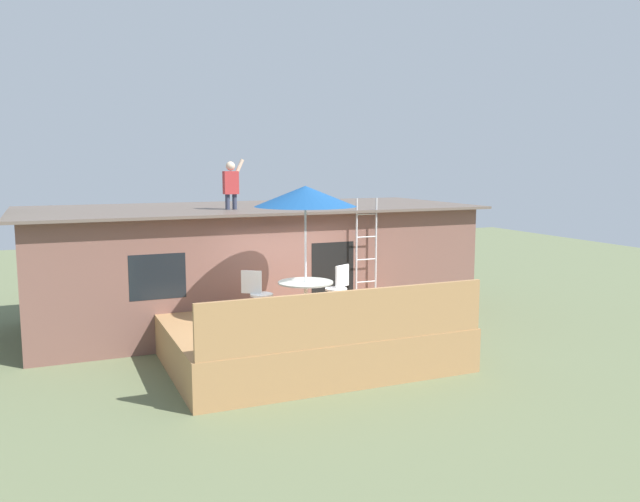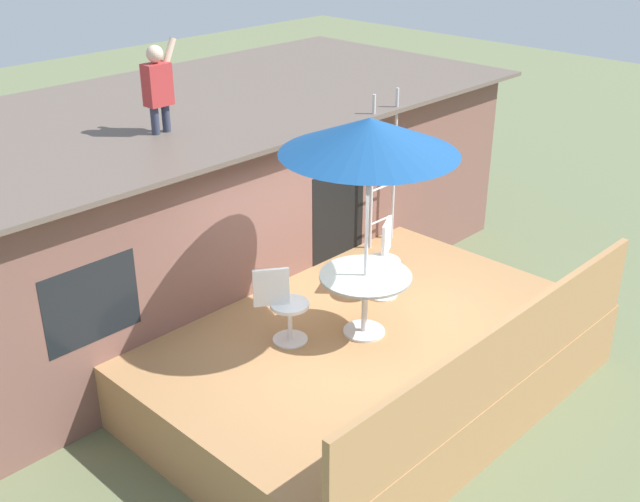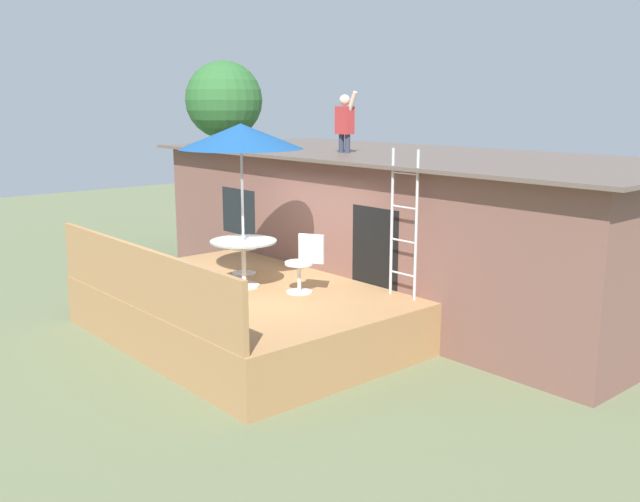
{
  "view_description": "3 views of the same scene",
  "coord_description": "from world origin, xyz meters",
  "px_view_note": "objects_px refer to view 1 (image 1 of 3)",
  "views": [
    {
      "loc": [
        -4.49,
        -11.06,
        3.74
      ],
      "look_at": [
        0.51,
        0.62,
        2.02
      ],
      "focal_mm": 36.17,
      "sensor_mm": 36.0,
      "label": 1
    },
    {
      "loc": [
        -5.94,
        -5.02,
        5.53
      ],
      "look_at": [
        0.38,
        1.12,
        1.32
      ],
      "focal_mm": 43.81,
      "sensor_mm": 36.0,
      "label": 2
    },
    {
      "loc": [
        8.79,
        -6.11,
        3.64
      ],
      "look_at": [
        0.5,
        1.1,
        1.31
      ],
      "focal_mm": 39.22,
      "sensor_mm": 36.0,
      "label": 3
    }
  ],
  "objects_px": {
    "patio_table": "(306,290)",
    "person_figure": "(231,182)",
    "patio_umbrella": "(305,196)",
    "step_ladder": "(366,248)",
    "patio_chair_left": "(258,295)",
    "patio_chair_right": "(338,289)"
  },
  "relations": [
    {
      "from": "patio_umbrella",
      "to": "patio_chair_left",
      "type": "distance_m",
      "value": 2.11
    },
    {
      "from": "patio_table",
      "to": "patio_chair_left",
      "type": "bearing_deg",
      "value": 145.44
    },
    {
      "from": "patio_table",
      "to": "patio_umbrella",
      "type": "distance_m",
      "value": 1.76
    },
    {
      "from": "patio_umbrella",
      "to": "step_ladder",
      "type": "height_order",
      "value": "patio_umbrella"
    },
    {
      "from": "patio_umbrella",
      "to": "patio_chair_right",
      "type": "distance_m",
      "value": 2.15
    },
    {
      "from": "patio_umbrella",
      "to": "patio_chair_right",
      "type": "relative_size",
      "value": 2.76
    },
    {
      "from": "patio_umbrella",
      "to": "step_ladder",
      "type": "xyz_separation_m",
      "value": [
        2.02,
        1.45,
        -1.25
      ]
    },
    {
      "from": "patio_chair_left",
      "to": "patio_chair_right",
      "type": "bearing_deg",
      "value": 32.61
    },
    {
      "from": "step_ladder",
      "to": "patio_chair_left",
      "type": "height_order",
      "value": "step_ladder"
    },
    {
      "from": "patio_table",
      "to": "patio_umbrella",
      "type": "bearing_deg",
      "value": 175.24
    },
    {
      "from": "patio_umbrella",
      "to": "person_figure",
      "type": "bearing_deg",
      "value": 103.22
    },
    {
      "from": "patio_umbrella",
      "to": "step_ladder",
      "type": "distance_m",
      "value": 2.79
    },
    {
      "from": "patio_umbrella",
      "to": "patio_chair_right",
      "type": "xyz_separation_m",
      "value": [
        0.9,
        0.47,
        -1.89
      ]
    },
    {
      "from": "step_ladder",
      "to": "patio_chair_right",
      "type": "distance_m",
      "value": 1.63
    },
    {
      "from": "patio_table",
      "to": "person_figure",
      "type": "relative_size",
      "value": 0.94
    },
    {
      "from": "patio_chair_right",
      "to": "patio_umbrella",
      "type": "bearing_deg",
      "value": -0.0
    },
    {
      "from": "patio_umbrella",
      "to": "person_figure",
      "type": "distance_m",
      "value": 2.83
    },
    {
      "from": "patio_umbrella",
      "to": "patio_chair_left",
      "type": "height_order",
      "value": "patio_umbrella"
    },
    {
      "from": "person_figure",
      "to": "patio_chair_left",
      "type": "distance_m",
      "value": 3.05
    },
    {
      "from": "person_figure",
      "to": "patio_chair_left",
      "type": "bearing_deg",
      "value": -93.2
    },
    {
      "from": "patio_table",
      "to": "person_figure",
      "type": "xyz_separation_m",
      "value": [
        -0.65,
        2.75,
        1.96
      ]
    },
    {
      "from": "step_ladder",
      "to": "patio_table",
      "type": "bearing_deg",
      "value": -144.3
    }
  ]
}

